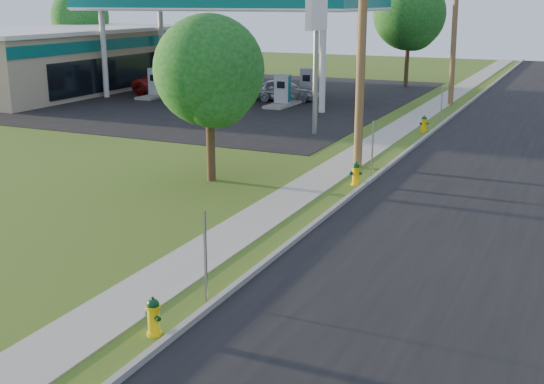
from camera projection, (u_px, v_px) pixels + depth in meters
The scene contains 24 objects.
road at pixel (462, 244), 17.63m from camera, with size 8.00×120.00×0.02m, color black.
curb at pixel (318, 222), 19.23m from camera, with size 0.15×120.00×0.15m, color gray.
sidewalk at pixel (262, 216), 19.95m from camera, with size 1.50×120.00×0.03m, color gray.
forecourt at pixel (205, 96), 45.14m from camera, with size 26.00×28.00×0.02m, color black.
utility_pole_mid at pixel (362, 34), 24.47m from camera, with size 1.40×0.32×9.80m.
utility_pole_far at pixel (455, 23), 40.23m from camera, with size 1.40×0.32×9.50m.
sign_post_near at pixel (205, 257), 14.01m from camera, with size 0.05×0.04×2.00m, color gray.
sign_post_mid at pixel (372, 149), 24.32m from camera, with size 0.05×0.04×2.00m, color gray.
sign_post_far at pixel (442, 104), 34.98m from camera, with size 0.05×0.04×2.00m, color gray.
gas_canopy at pixel (230, 4), 42.74m from camera, with size 18.18×9.18×6.40m.
fuel_pump_nw at pixel (156, 86), 44.21m from camera, with size 1.20×3.20×1.90m.
fuel_pump_ne at pixel (283, 94), 40.57m from camera, with size 1.20×3.20×1.90m.
fuel_pump_sw at pixel (189, 80), 47.70m from camera, with size 1.20×3.20×1.90m.
fuel_pump_se at pixel (308, 87), 44.06m from camera, with size 1.20×3.20×1.90m.
convenience_store at pixel (72, 58), 49.01m from camera, with size 10.40×22.40×4.25m.
price_pylon at pixel (317, 16), 30.72m from camera, with size 0.34×2.04×6.85m.
tree_verge at pixel (210, 75), 22.87m from camera, with size 3.77×3.77×5.72m.
tree_lot at pixel (410, 17), 48.04m from camera, with size 5.12×5.12×7.76m.
tree_back at pixel (81, 19), 56.21m from camera, with size 4.73×4.73×7.16m.
hydrant_near at pixel (153, 317), 12.78m from camera, with size 0.40×0.36×0.78m.
hydrant_mid at pixel (356, 174), 23.22m from camera, with size 0.43×0.38×0.82m.
hydrant_far at pixel (424, 124), 32.66m from camera, with size 0.42×0.37×0.81m.
car_red at pixel (173, 84), 45.09m from camera, with size 2.49×5.40×1.50m, color maroon.
car_silver at pixel (284, 90), 42.80m from camera, with size 1.61×4.01×1.37m, color #ABADB2.
Camera 1 is at (7.01, -7.13, 6.09)m, focal length 45.00 mm.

